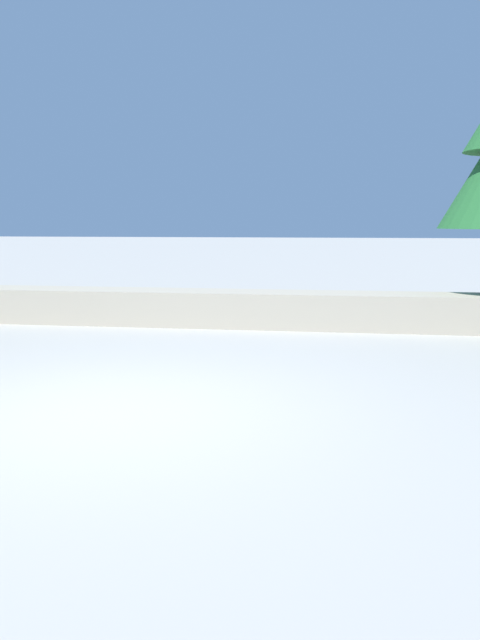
% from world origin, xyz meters
% --- Properties ---
extents(ground_plane, '(120.00, 120.00, 0.00)m').
position_xyz_m(ground_plane, '(0.00, 0.00, 0.00)').
color(ground_plane, '#A3A099').
extents(stone_wall, '(36.00, 0.80, 0.55)m').
position_xyz_m(stone_wall, '(0.00, 4.80, 0.28)').
color(stone_wall, '#A89E89').
rests_on(stone_wall, ground).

